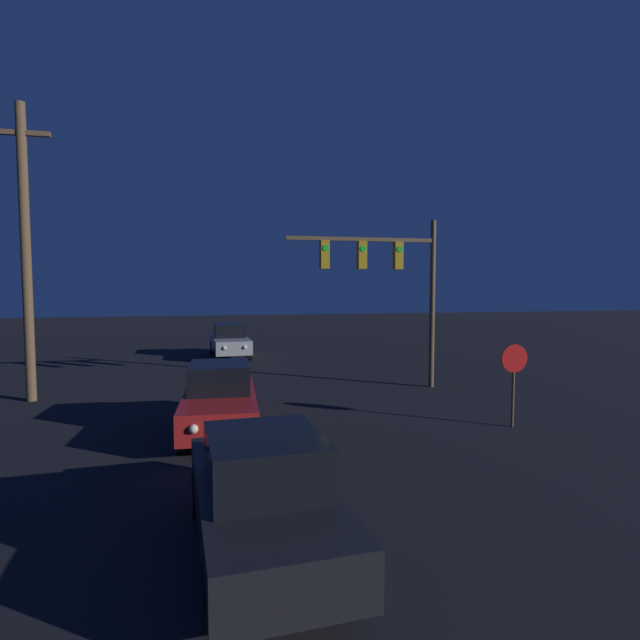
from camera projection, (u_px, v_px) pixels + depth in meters
The scene contains 6 objects.
car_near at pixel (263, 494), 6.35m from camera, with size 1.92×4.24×1.62m.
car_mid at pixel (220, 399), 11.63m from camera, with size 1.78×4.20×1.62m.
car_far at pixel (230, 341), 23.97m from camera, with size 1.91×4.24×1.62m.
traffic_signal_mast at pixel (390, 272), 16.40m from camera, with size 5.05×0.30×5.61m.
stop_sign at pixel (514, 370), 12.06m from camera, with size 0.69×0.07×2.03m.
utility_pole at pixel (26, 249), 14.59m from camera, with size 1.55×0.28×8.71m.
Camera 1 is at (-2.33, 1.42, 3.45)m, focal length 28.00 mm.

